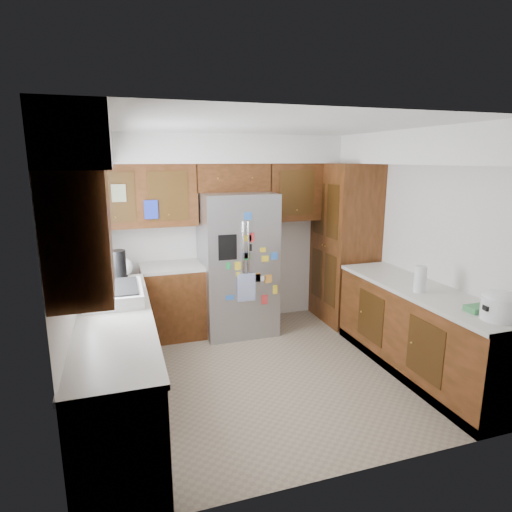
# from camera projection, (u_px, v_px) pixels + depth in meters

# --- Properties ---
(floor) EXTENTS (3.60, 3.60, 0.00)m
(floor) POSITION_uv_depth(u_px,v_px,m) (268.00, 372.00, 4.54)
(floor) COLOR gray
(floor) RESTS_ON ground
(room_shell) EXTENTS (3.64, 3.24, 2.52)m
(room_shell) POSITION_uv_depth(u_px,v_px,m) (248.00, 197.00, 4.44)
(room_shell) COLOR silver
(room_shell) RESTS_ON ground
(left_counter_run) EXTENTS (1.36, 3.20, 0.92)m
(left_counter_run) POSITION_uv_depth(u_px,v_px,m) (133.00, 350.00, 4.06)
(left_counter_run) COLOR #3B220B
(left_counter_run) RESTS_ON ground
(right_counter_run) EXTENTS (0.63, 2.25, 0.92)m
(right_counter_run) POSITION_uv_depth(u_px,v_px,m) (419.00, 334.00, 4.46)
(right_counter_run) COLOR #3B220B
(right_counter_run) RESTS_ON ground
(pantry) EXTENTS (0.60, 0.90, 2.15)m
(pantry) POSITION_uv_depth(u_px,v_px,m) (344.00, 244.00, 5.82)
(pantry) COLOR #3B220B
(pantry) RESTS_ON ground
(fridge) EXTENTS (0.90, 0.79, 1.80)m
(fridge) POSITION_uv_depth(u_px,v_px,m) (237.00, 264.00, 5.46)
(fridge) COLOR gray
(fridge) RESTS_ON ground
(bridge_cabinet) EXTENTS (0.96, 0.34, 0.35)m
(bridge_cabinet) POSITION_uv_depth(u_px,v_px,m) (232.00, 178.00, 5.43)
(bridge_cabinet) COLOR #3B220B
(bridge_cabinet) RESTS_ON fridge
(fridge_top_items) EXTENTS (0.54, 0.31, 0.29)m
(fridge_top_items) POSITION_uv_depth(u_px,v_px,m) (228.00, 153.00, 5.30)
(fridge_top_items) COLOR #1010B9
(fridge_top_items) RESTS_ON bridge_cabinet
(sink_assembly) EXTENTS (0.52, 0.70, 0.37)m
(sink_assembly) POSITION_uv_depth(u_px,v_px,m) (114.00, 294.00, 3.96)
(sink_assembly) COLOR white
(sink_assembly) RESTS_ON left_counter_run
(left_counter_clutter) EXTENTS (0.35, 0.82, 0.38)m
(left_counter_clutter) POSITION_uv_depth(u_px,v_px,m) (118.00, 268.00, 4.62)
(left_counter_clutter) COLOR black
(left_counter_clutter) RESTS_ON left_counter_run
(rice_cooker) EXTENTS (0.29, 0.28, 0.25)m
(rice_cooker) POSITION_uv_depth(u_px,v_px,m) (500.00, 304.00, 3.48)
(rice_cooker) COLOR white
(rice_cooker) RESTS_ON right_counter_run
(paper_towel) EXTENTS (0.12, 0.12, 0.26)m
(paper_towel) POSITION_uv_depth(u_px,v_px,m) (420.00, 279.00, 4.20)
(paper_towel) COLOR white
(paper_towel) RESTS_ON right_counter_run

